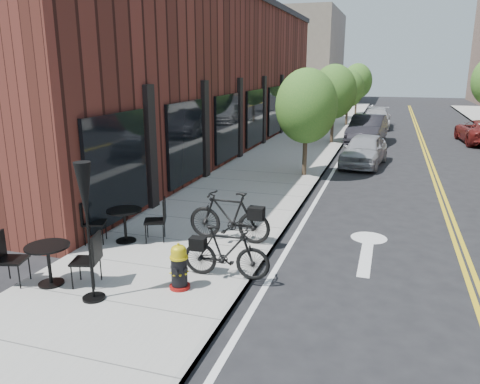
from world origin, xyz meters
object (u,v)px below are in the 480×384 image
(bicycle_right, at_px, (226,252))
(parked_car_b, at_px, (367,130))
(fire_hydrant, at_px, (179,267))
(parked_car_c, at_px, (376,118))
(patio_umbrella, at_px, (85,203))
(bistro_set_c, at_px, (125,221))
(bistro_set_b, at_px, (49,259))
(parked_car_a, at_px, (364,150))
(bicycle_left, at_px, (229,216))

(bicycle_right, distance_m, parked_car_b, 17.89)
(fire_hydrant, xyz_separation_m, bicycle_right, (0.65, 0.67, 0.10))
(parked_car_b, xyz_separation_m, parked_car_c, (0.22, 7.12, -0.11))
(patio_umbrella, bearing_deg, bistro_set_c, 109.75)
(bistro_set_b, distance_m, parked_car_b, 19.60)
(bistro_set_b, bearing_deg, parked_car_a, 54.41)
(bistro_set_c, height_order, parked_car_c, parked_car_c)
(fire_hydrant, bearing_deg, bicycle_left, 101.20)
(fire_hydrant, bearing_deg, parked_car_c, 97.44)
(parked_car_a, height_order, parked_car_c, parked_car_a)
(fire_hydrant, height_order, bicycle_left, bicycle_left)
(bistro_set_b, xyz_separation_m, parked_car_a, (4.72, 13.27, 0.03))
(bicycle_right, bearing_deg, bistro_set_c, 65.99)
(fire_hydrant, distance_m, parked_car_c, 25.73)
(patio_umbrella, bearing_deg, bicycle_left, 68.63)
(bicycle_left, xyz_separation_m, parked_car_a, (2.35, 10.19, -0.05))
(patio_umbrella, xyz_separation_m, parked_car_a, (3.65, 13.51, -1.18))
(bicycle_right, bearing_deg, bicycle_left, 14.46)
(bistro_set_c, relative_size, parked_car_c, 0.41)
(bicycle_right, xyz_separation_m, parked_car_b, (1.58, 17.82, 0.13))
(fire_hydrant, height_order, patio_umbrella, patio_umbrella)
(fire_hydrant, bearing_deg, parked_car_a, 92.07)
(parked_car_a, xyz_separation_m, parked_car_c, (0.02, 12.92, -0.00))
(bistro_set_c, relative_size, patio_umbrella, 0.77)
(bistro_set_c, distance_m, parked_car_c, 24.30)
(parked_car_c, bearing_deg, bicycle_right, -94.20)
(bicycle_left, relative_size, bistro_set_c, 1.05)
(bicycle_left, relative_size, parked_car_a, 0.51)
(fire_hydrant, distance_m, bistro_set_b, 2.37)
(bicycle_left, bearing_deg, parked_car_a, 168.13)
(parked_car_a, distance_m, parked_car_b, 5.81)
(bicycle_left, distance_m, bicycle_right, 1.92)
(parked_car_b, bearing_deg, parked_car_a, -82.69)
(fire_hydrant, bearing_deg, bistro_set_c, 153.74)
(bicycle_left, distance_m, bistro_set_c, 2.35)
(parked_car_b, bearing_deg, fire_hydrant, -91.51)
(bicycle_left, height_order, patio_umbrella, patio_umbrella)
(bistro_set_c, height_order, parked_car_b, parked_car_b)
(fire_hydrant, distance_m, bistro_set_c, 2.77)
(fire_hydrant, height_order, parked_car_b, parked_car_b)
(fire_hydrant, relative_size, parked_car_a, 0.22)
(bicycle_left, relative_size, bicycle_right, 1.16)
(bicycle_left, height_order, parked_car_c, parked_car_c)
(bistro_set_b, bearing_deg, parked_car_b, 60.65)
(parked_car_a, relative_size, parked_car_b, 0.83)
(bicycle_right, xyz_separation_m, bistro_set_c, (-2.79, 1.08, -0.01))
(bistro_set_c, relative_size, parked_car_b, 0.40)
(fire_hydrant, xyz_separation_m, bistro_set_c, (-2.15, 1.75, 0.09))
(bistro_set_c, distance_m, parked_car_a, 11.86)
(fire_hydrant, relative_size, parked_car_c, 0.19)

